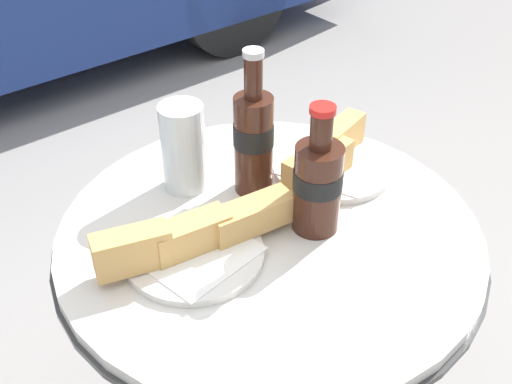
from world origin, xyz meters
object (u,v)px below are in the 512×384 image
(bistro_table, at_px, (268,310))
(lunch_plate_far, at_px, (330,160))
(lunch_plate_near, at_px, (194,242))
(cola_bottle_right, at_px, (254,138))
(cola_bottle_left, at_px, (318,182))
(drinking_glass, at_px, (184,151))

(bistro_table, relative_size, lunch_plate_far, 3.33)
(lunch_plate_near, bearing_deg, lunch_plate_far, 5.70)
(cola_bottle_right, relative_size, lunch_plate_near, 0.80)
(lunch_plate_far, bearing_deg, lunch_plate_near, -174.30)
(lunch_plate_near, relative_size, lunch_plate_far, 1.35)
(cola_bottle_left, bearing_deg, lunch_plate_near, 161.42)
(drinking_glass, height_order, lunch_plate_near, drinking_glass)
(cola_bottle_left, xyz_separation_m, lunch_plate_far, (0.12, 0.09, -0.06))
(bistro_table, distance_m, cola_bottle_right, 0.30)
(bistro_table, bearing_deg, cola_bottle_right, 63.88)
(lunch_plate_far, bearing_deg, cola_bottle_left, -142.96)
(cola_bottle_right, bearing_deg, lunch_plate_far, -18.65)
(bistro_table, distance_m, cola_bottle_left, 0.27)
(cola_bottle_left, distance_m, cola_bottle_right, 0.14)
(cola_bottle_left, bearing_deg, drinking_glass, 113.70)
(drinking_glass, bearing_deg, bistro_table, -78.46)
(bistro_table, height_order, lunch_plate_near, lunch_plate_near)
(bistro_table, bearing_deg, drinking_glass, 101.54)
(drinking_glass, height_order, lunch_plate_far, drinking_glass)
(cola_bottle_right, height_order, lunch_plate_far, cola_bottle_right)
(cola_bottle_right, xyz_separation_m, drinking_glass, (-0.08, 0.08, -0.03))
(cola_bottle_right, relative_size, lunch_plate_far, 1.08)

